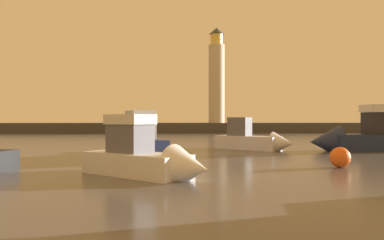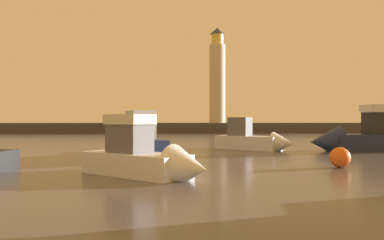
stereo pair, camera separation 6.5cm
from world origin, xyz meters
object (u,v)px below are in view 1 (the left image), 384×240
Objects in this scene: lighthouse at (217,78)px; mooring_buoy at (340,157)px; motorboat_5 at (131,144)px; motorboat_1 at (362,136)px; motorboat_2 at (149,158)px; motorboat_0 at (255,140)px.

mooring_buoy is (-0.00, -45.84, -8.45)m from lighthouse.
motorboat_5 is 11.18m from mooring_buoy.
motorboat_5 is at bearing 152.44° from mooring_buoy.
motorboat_2 is at bearing -141.27° from motorboat_1.
motorboat_2 is 7.60m from motorboat_5.
motorboat_2 is (-8.50, -48.14, -8.20)m from lighthouse.
motorboat_0 is at bearing 169.26° from motorboat_1.
lighthouse reaches higher than motorboat_5.
motorboat_2 reaches higher than mooring_buoy.
motorboat_1 is 8.20× the size of mooring_buoy.
mooring_buoy is (9.91, -5.17, -0.30)m from motorboat_5.
motorboat_2 is at bearing -79.26° from motorboat_5.
lighthouse is 49.57m from motorboat_2.
lighthouse is 38.08m from motorboat_1.
motorboat_1 is (5.62, -36.82, -7.92)m from lighthouse.
lighthouse is 16.60× the size of mooring_buoy.
motorboat_0 is 10.51m from mooring_buoy.
mooring_buoy is at bearing -90.00° from lighthouse.
mooring_buoy is at bearing 15.12° from motorboat_2.
motorboat_0 is (-1.56, -35.46, -8.22)m from lighthouse.
motorboat_2 is (-14.12, -11.32, -0.29)m from motorboat_1.
motorboat_2 is (-6.94, -12.68, 0.02)m from motorboat_0.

